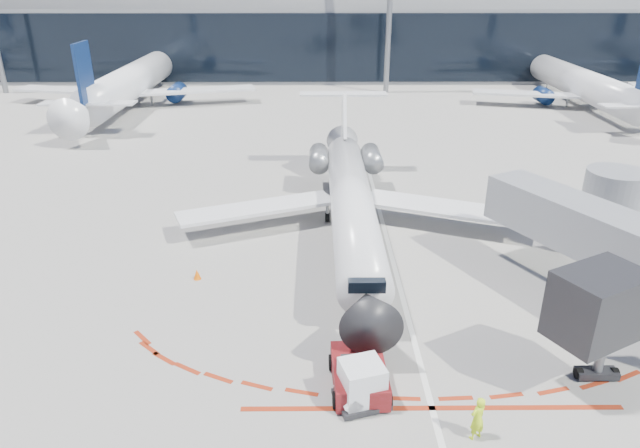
{
  "coord_description": "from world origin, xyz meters",
  "views": [
    {
      "loc": [
        -4.21,
        -27.76,
        14.62
      ],
      "look_at": [
        -4.03,
        -1.82,
        3.09
      ],
      "focal_mm": 32.0,
      "sensor_mm": 36.0,
      "label": 1
    }
  ],
  "objects_px": {
    "pushback_tug": "(359,374)",
    "ramp_worker": "(477,418)",
    "uld_container": "(362,384)",
    "regional_jet": "(351,196)"
  },
  "relations": [
    {
      "from": "pushback_tug",
      "to": "ramp_worker",
      "type": "xyz_separation_m",
      "value": [
        3.8,
        -2.64,
        0.27
      ]
    },
    {
      "from": "uld_container",
      "to": "ramp_worker",
      "type": "bearing_deg",
      "value": -40.99
    },
    {
      "from": "regional_jet",
      "to": "uld_container",
      "type": "distance_m",
      "value": 15.53
    },
    {
      "from": "pushback_tug",
      "to": "ramp_worker",
      "type": "distance_m",
      "value": 4.63
    },
    {
      "from": "regional_jet",
      "to": "ramp_worker",
      "type": "distance_m",
      "value": 17.57
    },
    {
      "from": "regional_jet",
      "to": "uld_container",
      "type": "height_order",
      "value": "regional_jet"
    },
    {
      "from": "regional_jet",
      "to": "pushback_tug",
      "type": "bearing_deg",
      "value": -91.85
    },
    {
      "from": "pushback_tug",
      "to": "uld_container",
      "type": "xyz_separation_m",
      "value": [
        0.03,
        -0.91,
        0.28
      ]
    },
    {
      "from": "regional_jet",
      "to": "uld_container",
      "type": "bearing_deg",
      "value": -91.64
    },
    {
      "from": "regional_jet",
      "to": "pushback_tug",
      "type": "relative_size",
      "value": 5.15
    }
  ]
}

